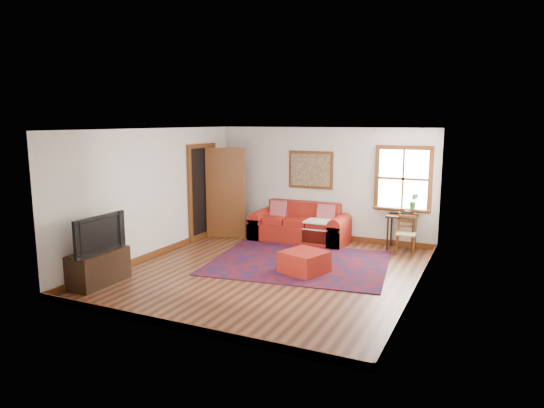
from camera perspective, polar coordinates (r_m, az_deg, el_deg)
The scene contains 13 objects.
ground at distance 8.69m, azimuth -0.07°, elevation -7.92°, with size 5.50×5.50×0.00m, color #3B1B10.
room_envelope at distance 8.35m, azimuth -0.03°, elevation 2.97°, with size 5.04×5.54×2.52m.
window at distance 10.43m, azimuth 15.29°, elevation 2.11°, with size 1.18×0.20×1.38m.
doorway at distance 11.02m, azimuth -6.53°, elevation 1.50°, with size 0.89×1.08×2.14m.
framed_artwork at distance 10.96m, azimuth 4.55°, elevation 4.02°, with size 1.05×0.07×0.85m.
persian_rug at distance 9.18m, azimuth 3.19°, elevation -6.89°, with size 3.23×2.58×0.02m, color #570C12.
red_leather_sofa at distance 10.83m, azimuth 3.32°, elevation -2.84°, with size 2.16×0.89×0.84m.
red_ottoman at distance 8.56m, azimuth 3.83°, elevation -6.85°, with size 0.69×0.69×0.39m, color maroon.
side_table at distance 10.35m, azimuth 15.06°, elevation -1.95°, with size 0.60×0.45×0.72m.
ladder_back_chair at distance 10.11m, azimuth 15.52°, elevation -3.18°, with size 0.42×0.40×0.82m.
media_cabinet at distance 8.44m, azimuth -19.70°, elevation -7.07°, with size 0.45×1.01×0.56m, color black.
television at distance 8.25m, azimuth -20.09°, elevation -3.30°, with size 1.06×0.14×0.61m, color black.
candle_hurricane at distance 8.58m, azimuth -17.80°, elevation -4.19°, with size 0.12×0.12×0.18m.
Camera 1 is at (3.52, -7.50, 2.64)m, focal length 32.00 mm.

